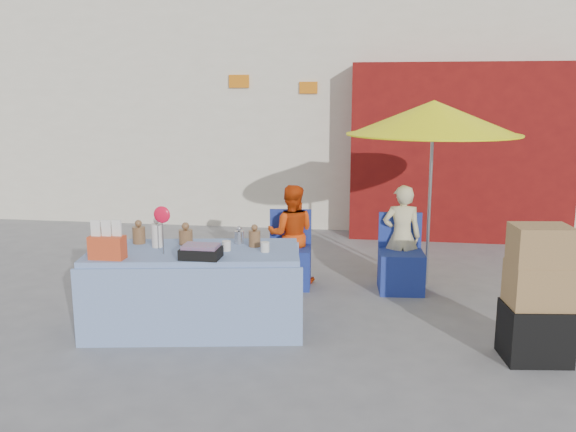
% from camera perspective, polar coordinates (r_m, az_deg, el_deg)
% --- Properties ---
extents(ground, '(80.00, 80.00, 0.00)m').
position_cam_1_polar(ground, '(5.63, -2.60, -11.20)').
color(ground, slate).
rests_on(ground, ground).
extents(backdrop, '(14.00, 8.00, 7.80)m').
position_cam_1_polar(backdrop, '(12.65, 6.49, 15.58)').
color(backdrop, silver).
rests_on(backdrop, ground).
extents(market_table, '(2.09, 1.24, 1.19)m').
position_cam_1_polar(market_table, '(5.76, -8.76, -6.66)').
color(market_table, '#7C95C7').
rests_on(market_table, ground).
extents(chair_left, '(0.52, 0.51, 0.85)m').
position_cam_1_polar(chair_left, '(6.95, 0.13, -4.50)').
color(chair_left, navy).
rests_on(chair_left, ground).
extents(chair_right, '(0.52, 0.51, 0.85)m').
position_cam_1_polar(chair_right, '(6.89, 10.51, -4.85)').
color(chair_right, navy).
rests_on(chair_right, ground).
extents(vendor_orange, '(0.59, 0.48, 1.14)m').
position_cam_1_polar(vendor_orange, '(7.00, 0.30, -1.71)').
color(vendor_orange, '#D53F0B').
rests_on(vendor_orange, ground).
extents(vendor_beige, '(0.45, 0.31, 1.17)m').
position_cam_1_polar(vendor_beige, '(6.94, 10.58, -1.92)').
color(vendor_beige, beige).
rests_on(vendor_beige, ground).
extents(umbrella, '(1.90, 1.90, 2.09)m').
position_cam_1_polar(umbrella, '(6.93, 13.45, 8.86)').
color(umbrella, gray).
rests_on(umbrella, ground).
extents(box_stack, '(0.56, 0.48, 1.14)m').
position_cam_1_polar(box_stack, '(5.38, 22.31, -7.20)').
color(box_stack, black).
rests_on(box_stack, ground).
extents(tarp_bundle, '(0.73, 0.60, 0.31)m').
position_cam_1_polar(tarp_bundle, '(5.96, -14.18, -8.64)').
color(tarp_bundle, yellow).
rests_on(tarp_bundle, ground).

